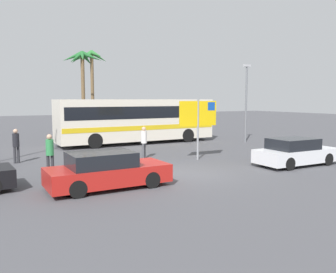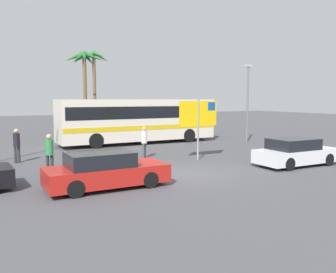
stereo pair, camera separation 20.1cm
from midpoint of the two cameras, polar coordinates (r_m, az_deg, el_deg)
The scene contains 11 objects.
ground at distance 15.39m, azimuth 3.20°, elevation -5.97°, with size 120.00×120.00×0.00m, color #4C4C51.
bus_front_coach at distance 25.64m, azimuth -4.52°, elevation 2.88°, with size 11.46×2.56×3.17m.
ferry_sign at distance 18.65m, azimuth 5.32°, elevation 3.34°, with size 2.20×0.20×3.20m.
car_white at distance 18.18m, azimuth 20.18°, elevation -2.43°, with size 4.21×1.80×1.32m.
car_red at distance 13.01m, azimuth -9.69°, elevation -5.41°, with size 4.36×1.85×1.32m.
pedestrian_crossing_lot at distance 19.25m, azimuth -22.94°, elevation -0.94°, with size 0.32×0.32×1.72m.
pedestrian_by_bus at distance 19.05m, azimuth -3.57°, elevation -0.53°, with size 0.32×0.32×1.73m.
pedestrian_near_sign at distance 15.74m, azimuth -18.22°, elevation -2.20°, with size 0.32×0.32×1.74m.
lamp_post_left_side at distance 26.64m, azimuth 12.92°, elevation 5.83°, with size 0.56×0.20×5.70m.
palm_tree_seaside at distance 31.89m, azimuth -13.10°, elevation 10.93°, with size 3.42×3.33×7.31m.
palm_tree_inland at distance 35.70m, azimuth -11.69°, elevation 10.77°, with size 3.18×3.43×7.89m.
Camera 2 is at (-7.83, -12.84, 3.21)m, focal length 37.82 mm.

